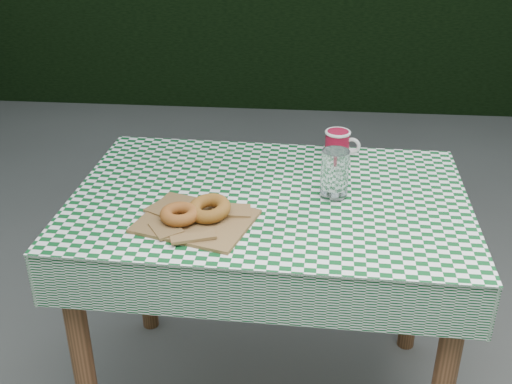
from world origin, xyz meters
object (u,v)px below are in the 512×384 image
table (268,304)px  coffee_mug (337,144)px  paper_bag (196,220)px  drinking_glass (335,174)px

table → coffee_mug: coffee_mug is taller
paper_bag → table: bearing=43.3°
drinking_glass → paper_bag: bearing=-153.2°
table → drinking_glass: size_ratio=7.85×
paper_bag → drinking_glass: 0.41m
paper_bag → coffee_mug: coffee_mug is taller
coffee_mug → drinking_glass: bearing=-80.1°
table → paper_bag: (-0.18, -0.17, 0.39)m
table → paper_bag: bearing=-135.2°
paper_bag → drinking_glass: drinking_glass is taller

